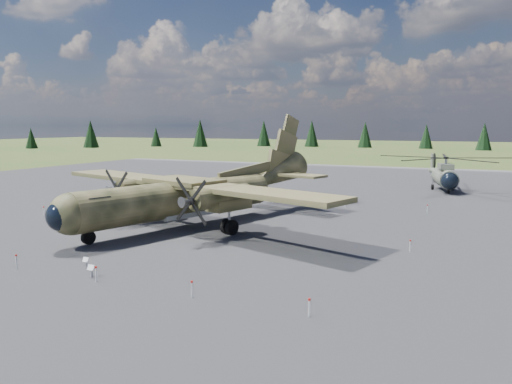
% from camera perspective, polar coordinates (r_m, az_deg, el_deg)
% --- Properties ---
extents(ground, '(500.00, 500.00, 0.00)m').
position_cam_1_polar(ground, '(40.20, -6.89, -4.41)').
color(ground, '#4A5425').
rests_on(ground, ground).
extents(apron, '(120.00, 120.00, 0.04)m').
position_cam_1_polar(apron, '(48.85, -0.78, -2.22)').
color(apron, slate).
rests_on(apron, ground).
extents(transport_plane, '(30.00, 26.74, 10.05)m').
position_cam_1_polar(transport_plane, '(42.00, -7.08, 0.09)').
color(transport_plane, '#35381E').
rests_on(transport_plane, ground).
extents(helicopter_near, '(20.97, 22.00, 4.40)m').
position_cam_1_polar(helicopter_near, '(68.05, 20.79, 2.72)').
color(helicopter_near, slate).
rests_on(helicopter_near, ground).
extents(info_placard_left, '(0.42, 0.21, 0.65)m').
position_cam_1_polar(info_placard_left, '(31.28, -18.86, -7.45)').
color(info_placard_left, gray).
rests_on(info_placard_left, ground).
extents(info_placard_right, '(0.46, 0.21, 0.71)m').
position_cam_1_polar(info_placard_right, '(29.36, -18.33, -8.33)').
color(info_placard_right, gray).
rests_on(info_placard_right, ground).
extents(barrier_fence, '(33.12, 29.62, 0.85)m').
position_cam_1_polar(barrier_fence, '(40.27, -7.52, -3.67)').
color(barrier_fence, white).
rests_on(barrier_fence, ground).
extents(treeline, '(338.63, 326.09, 10.95)m').
position_cam_1_polar(treeline, '(48.12, -8.63, 3.38)').
color(treeline, black).
rests_on(treeline, ground).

